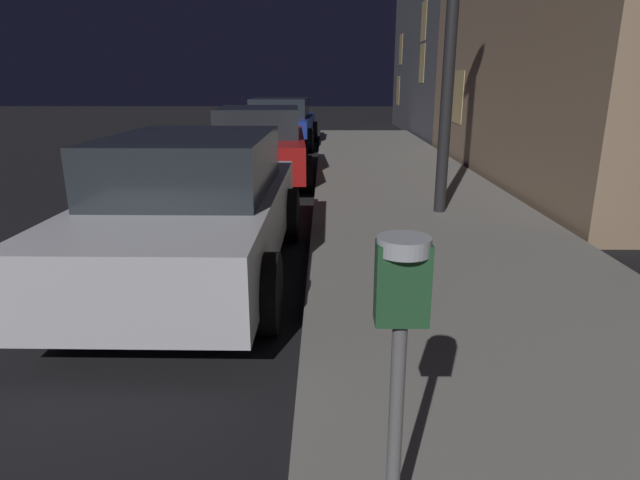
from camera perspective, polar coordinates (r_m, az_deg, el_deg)
parking_meter at (r=1.96m, az=8.61°, el=-8.34°), size 0.19×0.19×1.28m
car_silver at (r=5.49m, az=-13.38°, el=3.39°), size 1.98×4.11×1.43m
car_red at (r=10.89m, az=-6.51°, el=10.13°), size 2.20×4.38×1.43m
car_blue at (r=16.36m, az=-4.19°, el=12.37°), size 2.14×4.12×1.43m
building_far at (r=21.21m, az=19.85°, el=22.56°), size 6.68×10.74×8.85m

